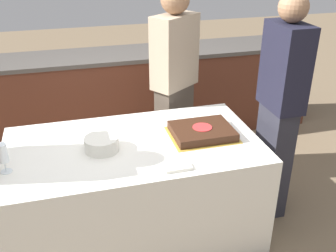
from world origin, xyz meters
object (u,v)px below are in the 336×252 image
Objects in this scene: cake at (202,131)px; person_seated_right at (279,109)px; plate_stack at (102,144)px; person_cutting_cake at (174,84)px; wine_glass at (3,154)px.

person_seated_right is (0.58, 0.01, 0.10)m from cake.
person_seated_right is at bearing 1.30° from plate_stack.
cake is at bearing 54.88° from person_cutting_cake.
cake is 0.59m from person_seated_right.
person_seated_right is at bearing 95.11° from person_cutting_cake.
cake is 2.44× the size of wine_glass.
person_seated_right reaches higher than plate_stack.
wine_glass reaches higher than cake.
cake is 0.69m from plate_stack.
person_cutting_cake is (1.27, 0.83, 0.01)m from wine_glass.
person_cutting_cake is at bearing -139.77° from person_seated_right.
wine_glass is 1.51m from person_cutting_cake.
plate_stack is 0.59m from wine_glass.
cake is 0.27× the size of person_cutting_cake.
person_seated_right is at bearing 0.65° from cake.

